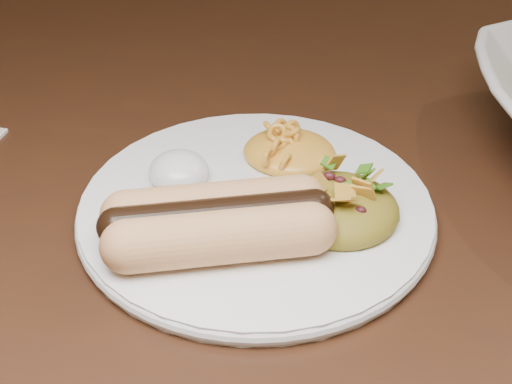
# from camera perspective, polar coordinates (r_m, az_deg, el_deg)

# --- Properties ---
(table) EXTENTS (1.60, 0.90, 0.75)m
(table) POSITION_cam_1_polar(r_m,az_deg,el_deg) (0.69, 2.75, -4.69)
(table) COLOR black
(table) RESTS_ON floor
(plate) EXTENTS (0.33, 0.33, 0.01)m
(plate) POSITION_cam_1_polar(r_m,az_deg,el_deg) (0.57, -0.00, -1.35)
(plate) COLOR white
(plate) RESTS_ON table
(hotdog) EXTENTS (0.13, 0.11, 0.04)m
(hotdog) POSITION_cam_1_polar(r_m,az_deg,el_deg) (0.52, -2.84, -2.14)
(hotdog) COLOR #F1B978
(hotdog) RESTS_ON plate
(mac_and_cheese) EXTENTS (0.09, 0.09, 0.03)m
(mac_and_cheese) POSITION_cam_1_polar(r_m,az_deg,el_deg) (0.61, 2.47, 3.69)
(mac_and_cheese) COLOR gold
(mac_and_cheese) RESTS_ON plate
(sour_cream) EXTENTS (0.05, 0.05, 0.03)m
(sour_cream) POSITION_cam_1_polar(r_m,az_deg,el_deg) (0.59, -5.67, 1.99)
(sour_cream) COLOR silver
(sour_cream) RESTS_ON plate
(taco_salad) EXTENTS (0.09, 0.08, 0.04)m
(taco_salad) POSITION_cam_1_polar(r_m,az_deg,el_deg) (0.55, 6.03, -0.54)
(taco_salad) COLOR #BB5C1E
(taco_salad) RESTS_ON plate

